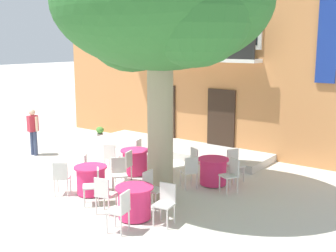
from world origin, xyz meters
TOP-DOWN VIEW (x-y plane):
  - ground_plane at (0.00, 0.00)m, footprint 120.00×120.00m
  - building_facade at (0.61, 6.99)m, footprint 13.00×5.09m
  - entrance_step_platform at (0.61, 4.08)m, footprint 6.89×1.85m
  - plane_tree at (2.96, -0.03)m, footprint 5.58×4.90m
  - cafe_table_near_tree at (1.39, -0.93)m, footprint 0.86×0.86m
  - cafe_chair_near_tree_0 at (0.84, -1.44)m, footprint 0.56×0.56m
  - cafe_chair_near_tree_1 at (1.99, -1.39)m, footprint 0.57×0.57m
  - cafe_chair_near_tree_2 at (1.82, -0.31)m, footprint 0.56×0.56m
  - cafe_chair_near_tree_3 at (0.82, -0.43)m, footprint 0.57×0.57m
  - cafe_table_middle at (1.16, 1.09)m, footprint 0.86×0.86m
  - cafe_chair_middle_0 at (0.48, 0.77)m, footprint 0.51×0.51m
  - cafe_chair_middle_1 at (1.43, 0.39)m, footprint 0.49×0.49m
  - cafe_chair_middle_2 at (1.87, 1.33)m, footprint 0.48×0.48m
  - cafe_chair_middle_3 at (0.86, 1.78)m, footprint 0.50×0.50m
  - cafe_table_front at (3.37, -1.46)m, footprint 0.86×0.86m
  - cafe_chair_front_0 at (3.26, -0.71)m, footprint 0.42×0.42m
  - cafe_chair_front_1 at (2.65, -1.70)m, footprint 0.48×0.48m
  - cafe_chair_front_2 at (3.61, -2.17)m, footprint 0.48×0.48m
  - cafe_chair_front_3 at (4.10, -1.26)m, footprint 0.46×0.46m
  - cafe_table_far_side at (3.57, 1.66)m, footprint 0.86×0.86m
  - cafe_chair_far_side_0 at (3.87, 2.35)m, footprint 0.54×0.54m
  - cafe_chair_far_side_1 at (2.87, 1.93)m, footprint 0.54×0.54m
  - cafe_chair_far_side_2 at (3.23, 0.98)m, footprint 0.55×0.55m
  - cafe_chair_far_side_3 at (4.28, 1.39)m, footprint 0.54×0.54m
  - ground_planter_left at (-3.18, 3.89)m, footprint 0.32×0.32m
  - pedestrian_near_entrance at (-3.19, 0.66)m, footprint 0.53×0.36m

SIDE VIEW (x-z plane):
  - ground_plane at x=0.00m, z-range 0.00..0.00m
  - entrance_step_platform at x=0.61m, z-range 0.00..0.25m
  - ground_planter_left at x=-3.18m, z-range 0.03..0.55m
  - cafe_table_near_tree at x=1.39m, z-range 0.01..0.77m
  - cafe_table_middle at x=1.16m, z-range 0.01..0.77m
  - cafe_table_front at x=3.37m, z-range 0.01..0.77m
  - cafe_table_far_side at x=3.57m, z-range 0.01..0.77m
  - cafe_chair_near_tree_0 at x=0.84m, z-range 0.07..0.98m
  - cafe_chair_near_tree_1 at x=1.99m, z-range 0.07..0.98m
  - cafe_chair_near_tree_2 at x=1.82m, z-range 0.07..0.98m
  - cafe_chair_near_tree_3 at x=0.82m, z-range 0.07..0.98m
  - cafe_chair_middle_0 at x=0.48m, z-range 0.07..0.98m
  - cafe_chair_middle_1 at x=1.43m, z-range 0.07..0.98m
  - cafe_chair_middle_2 at x=1.87m, z-range 0.07..0.98m
  - cafe_chair_middle_3 at x=0.86m, z-range 0.07..0.98m
  - cafe_chair_front_0 at x=3.26m, z-range 0.07..0.98m
  - cafe_chair_front_1 at x=2.65m, z-range 0.07..0.98m
  - cafe_chair_front_2 at x=3.61m, z-range 0.07..0.98m
  - cafe_chair_front_3 at x=4.10m, z-range 0.07..0.98m
  - cafe_chair_far_side_0 at x=3.87m, z-range 0.07..0.98m
  - cafe_chair_far_side_1 at x=2.87m, z-range 0.07..0.98m
  - cafe_chair_far_side_2 at x=3.23m, z-range 0.07..0.98m
  - cafe_chair_far_side_3 at x=4.28m, z-range 0.07..0.98m
  - pedestrian_near_entrance at x=-3.19m, z-range 0.11..1.76m
  - building_facade at x=0.61m, z-range 0.00..7.50m
  - plane_tree at x=2.96m, z-range 1.50..8.03m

